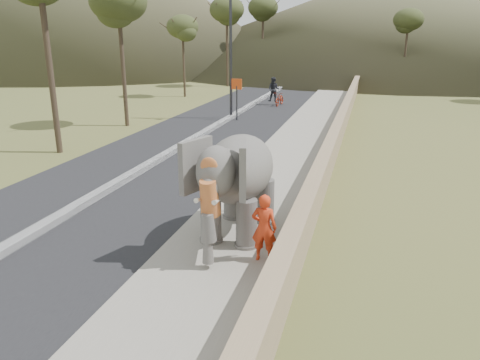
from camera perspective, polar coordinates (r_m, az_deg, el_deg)
name	(u,v)px	position (r m, az deg, el deg)	size (l,w,h in m)	color
ground	(237,240)	(11.75, -0.42, -7.28)	(160.00, 160.00, 0.00)	olive
road	(193,141)	(22.30, -5.74, 4.75)	(7.00, 120.00, 0.03)	black
median	(193,139)	(22.27, -5.75, 4.98)	(0.35, 120.00, 0.22)	black
walkway	(298,146)	(21.03, 7.10, 4.08)	(3.00, 120.00, 0.15)	#9E9687
parapet	(336,138)	(20.75, 11.67, 5.02)	(0.30, 120.00, 1.10)	tan
lamppost	(236,33)	(27.64, -0.50, 17.46)	(1.76, 0.36, 8.00)	#2B292E
signboard	(237,92)	(27.29, -0.40, 10.66)	(0.60, 0.08, 2.40)	#2D2D33
hill_far	(391,18)	(80.30, 17.94, 18.27)	(80.00, 80.00, 14.00)	brown
elephant_and_man	(240,183)	(11.41, -0.05, -0.35)	(2.20, 3.62, 2.57)	slate
motorcyclist	(277,95)	(33.29, 4.52, 10.34)	(1.25, 1.84, 1.96)	maroon
trees	(365,45)	(39.16, 14.94, 15.65)	(47.79, 43.42, 9.21)	#473828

